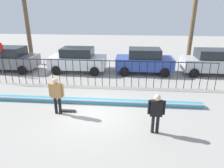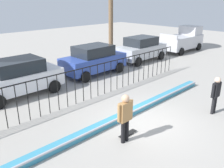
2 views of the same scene
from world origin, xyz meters
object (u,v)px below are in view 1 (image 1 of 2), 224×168
at_px(camera_operator, 156,110).
at_px(parked_car_gray, 10,59).
at_px(parked_car_white, 78,60).
at_px(parked_car_blue, 144,61).
at_px(skateboard, 68,111).
at_px(parked_car_silver, 212,62).
at_px(skateboarder, 56,93).

distance_m(camera_operator, parked_car_gray, 13.18).
relative_size(parked_car_gray, parked_car_white, 1.00).
bearing_deg(parked_car_blue, skateboard, -121.79).
height_order(skateboard, parked_car_blue, parked_car_blue).
bearing_deg(parked_car_gray, parked_car_silver, -0.95).
height_order(parked_car_white, parked_car_blue, same).
xyz_separation_m(parked_car_blue, parked_car_silver, (5.02, 0.11, 0.00)).
distance_m(camera_operator, parked_car_blue, 8.12).
bearing_deg(camera_operator, skateboard, 2.83).
relative_size(skateboarder, parked_car_white, 0.42).
distance_m(parked_car_gray, parked_car_blue, 10.63).
bearing_deg(parked_car_silver, parked_car_white, -178.98).
height_order(parked_car_white, parked_car_silver, same).
distance_m(skateboard, parked_car_white, 6.73).
relative_size(skateboarder, parked_car_blue, 0.42).
xyz_separation_m(parked_car_gray, parked_car_white, (5.49, 0.17, 0.00)).
bearing_deg(parked_car_silver, camera_operator, -121.82).
distance_m(camera_operator, parked_car_silver, 9.64).
xyz_separation_m(parked_car_white, parked_car_blue, (5.14, 0.13, 0.00)).
distance_m(camera_operator, parked_car_white, 9.49).
height_order(skateboarder, parked_car_gray, parked_car_gray).
relative_size(camera_operator, parked_car_white, 0.39).
distance_m(parked_car_white, parked_car_blue, 5.14).
relative_size(parked_car_white, parked_car_silver, 1.00).
relative_size(camera_operator, parked_car_silver, 0.39).
xyz_separation_m(skateboard, parked_car_blue, (4.05, 6.71, 0.91)).
height_order(camera_operator, parked_car_gray, parked_car_gray).
bearing_deg(camera_operator, parked_car_white, -35.23).
distance_m(parked_car_white, parked_car_silver, 10.16).
bearing_deg(parked_car_blue, skateboarder, -123.35).
xyz_separation_m(parked_car_gray, parked_car_blue, (10.62, 0.31, 0.00)).
distance_m(parked_car_gray, parked_car_silver, 15.65).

